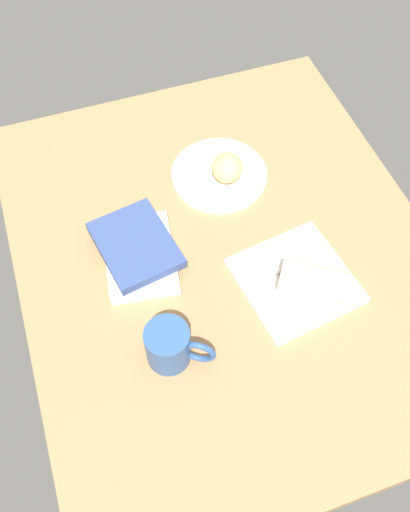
# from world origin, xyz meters

# --- Properties ---
(dining_table) EXTENTS (1.10, 0.90, 0.04)m
(dining_table) POSITION_xyz_m (0.00, 0.00, 0.02)
(dining_table) COLOR #9E754C
(dining_table) RESTS_ON ground
(round_plate) EXTENTS (0.23, 0.23, 0.01)m
(round_plate) POSITION_xyz_m (-0.21, 0.06, 0.05)
(round_plate) COLOR white
(round_plate) RESTS_ON dining_table
(scone_pastry) EXTENTS (0.11, 0.10, 0.06)m
(scone_pastry) POSITION_xyz_m (-0.19, 0.07, 0.08)
(scone_pastry) COLOR #DFB471
(scone_pastry) RESTS_ON round_plate
(square_plate) EXTENTS (0.25, 0.25, 0.02)m
(square_plate) POSITION_xyz_m (0.12, 0.11, 0.05)
(square_plate) COLOR white
(square_plate) RESTS_ON dining_table
(sauce_cup) EXTENTS (0.05, 0.05, 0.02)m
(sauce_cup) POSITION_xyz_m (0.08, 0.08, 0.07)
(sauce_cup) COLOR silver
(sauce_cup) RESTS_ON square_plate
(breakfast_wrap) EXTENTS (0.13, 0.15, 0.07)m
(breakfast_wrap) POSITION_xyz_m (0.16, 0.13, 0.09)
(breakfast_wrap) COLOR beige
(breakfast_wrap) RESTS_ON square_plate
(book_stack) EXTENTS (0.23, 0.18, 0.05)m
(book_stack) POSITION_xyz_m (-0.04, -0.19, 0.07)
(book_stack) COLOR silver
(book_stack) RESTS_ON dining_table
(coffee_mug) EXTENTS (0.10, 0.13, 0.10)m
(coffee_mug) POSITION_xyz_m (0.20, -0.19, 0.09)
(coffee_mug) COLOR #2D518C
(coffee_mug) RESTS_ON dining_table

